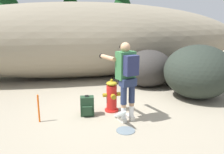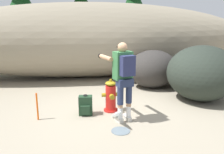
{
  "view_description": "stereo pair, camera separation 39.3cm",
  "coord_description": "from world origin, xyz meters",
  "px_view_note": "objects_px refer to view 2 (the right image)",
  "views": [
    {
      "loc": [
        -1.42,
        -4.98,
        2.07
      ],
      "look_at": [
        -0.03,
        0.3,
        0.75
      ],
      "focal_mm": 37.0,
      "sensor_mm": 36.0,
      "label": 1
    },
    {
      "loc": [
        -1.03,
        -5.06,
        2.07
      ],
      "look_at": [
        -0.03,
        0.3,
        0.75
      ],
      "focal_mm": 37.0,
      "sensor_mm": 36.0,
      "label": 2
    }
  ],
  "objects_px": {
    "boulder_large": "(202,73)",
    "boulder_mid": "(153,69)",
    "boulder_outlier": "(178,80)",
    "boulder_small": "(201,73)",
    "utility_worker": "(123,73)",
    "survey_stake": "(37,107)",
    "spare_backpack": "(86,106)",
    "fire_hydrant": "(111,97)"
  },
  "relations": [
    {
      "from": "boulder_large",
      "to": "survey_stake",
      "type": "xyz_separation_m",
      "value": [
        -4.17,
        -0.59,
        -0.43
      ]
    },
    {
      "from": "utility_worker",
      "to": "spare_backpack",
      "type": "xyz_separation_m",
      "value": [
        -0.75,
        0.44,
        -0.83
      ]
    },
    {
      "from": "fire_hydrant",
      "to": "survey_stake",
      "type": "height_order",
      "value": "fire_hydrant"
    },
    {
      "from": "fire_hydrant",
      "to": "spare_backpack",
      "type": "relative_size",
      "value": 1.64
    },
    {
      "from": "boulder_large",
      "to": "boulder_small",
      "type": "distance_m",
      "value": 1.56
    },
    {
      "from": "spare_backpack",
      "to": "boulder_mid",
      "type": "xyz_separation_m",
      "value": [
        2.29,
        1.89,
        0.38
      ]
    },
    {
      "from": "spare_backpack",
      "to": "boulder_small",
      "type": "bearing_deg",
      "value": 122.36
    },
    {
      "from": "boulder_large",
      "to": "boulder_outlier",
      "type": "relative_size",
      "value": 2.65
    },
    {
      "from": "fire_hydrant",
      "to": "survey_stake",
      "type": "distance_m",
      "value": 1.65
    },
    {
      "from": "boulder_large",
      "to": "spare_backpack",
      "type": "bearing_deg",
      "value": -171.01
    },
    {
      "from": "utility_worker",
      "to": "spare_backpack",
      "type": "height_order",
      "value": "utility_worker"
    },
    {
      "from": "fire_hydrant",
      "to": "spare_backpack",
      "type": "height_order",
      "value": "fire_hydrant"
    },
    {
      "from": "fire_hydrant",
      "to": "utility_worker",
      "type": "xyz_separation_m",
      "value": [
        0.15,
        -0.56,
        0.69
      ]
    },
    {
      "from": "boulder_large",
      "to": "boulder_small",
      "type": "bearing_deg",
      "value": 59.11
    },
    {
      "from": "boulder_mid",
      "to": "boulder_outlier",
      "type": "relative_size",
      "value": 2.27
    },
    {
      "from": "boulder_outlier",
      "to": "boulder_large",
      "type": "bearing_deg",
      "value": -87.92
    },
    {
      "from": "boulder_outlier",
      "to": "boulder_small",
      "type": "bearing_deg",
      "value": 7.2
    },
    {
      "from": "boulder_large",
      "to": "boulder_outlier",
      "type": "height_order",
      "value": "boulder_large"
    },
    {
      "from": "utility_worker",
      "to": "boulder_large",
      "type": "height_order",
      "value": "utility_worker"
    },
    {
      "from": "fire_hydrant",
      "to": "boulder_mid",
      "type": "xyz_separation_m",
      "value": [
        1.69,
        1.77,
        0.24
      ]
    },
    {
      "from": "utility_worker",
      "to": "boulder_large",
      "type": "relative_size",
      "value": 0.89
    },
    {
      "from": "boulder_mid",
      "to": "boulder_outlier",
      "type": "bearing_deg",
      "value": -13.66
    },
    {
      "from": "boulder_large",
      "to": "boulder_mid",
      "type": "bearing_deg",
      "value": 121.31
    },
    {
      "from": "boulder_mid",
      "to": "survey_stake",
      "type": "xyz_separation_m",
      "value": [
        -3.32,
        -1.99,
        -0.3
      ]
    },
    {
      "from": "utility_worker",
      "to": "boulder_large",
      "type": "xyz_separation_m",
      "value": [
        2.38,
        0.94,
        -0.31
      ]
    },
    {
      "from": "utility_worker",
      "to": "survey_stake",
      "type": "distance_m",
      "value": 1.97
    },
    {
      "from": "boulder_small",
      "to": "boulder_outlier",
      "type": "height_order",
      "value": "boulder_small"
    },
    {
      "from": "boulder_small",
      "to": "fire_hydrant",
      "type": "bearing_deg",
      "value": -153.14
    },
    {
      "from": "fire_hydrant",
      "to": "utility_worker",
      "type": "distance_m",
      "value": 0.91
    },
    {
      "from": "spare_backpack",
      "to": "boulder_outlier",
      "type": "relative_size",
      "value": 0.67
    },
    {
      "from": "boulder_large",
      "to": "boulder_mid",
      "type": "distance_m",
      "value": 1.64
    },
    {
      "from": "boulder_small",
      "to": "boulder_outlier",
      "type": "xyz_separation_m",
      "value": [
        -0.82,
        -0.1,
        -0.14
      ]
    },
    {
      "from": "boulder_small",
      "to": "boulder_mid",
      "type": "bearing_deg",
      "value": 176.78
    },
    {
      "from": "boulder_small",
      "to": "survey_stake",
      "type": "height_order",
      "value": "boulder_small"
    },
    {
      "from": "fire_hydrant",
      "to": "boulder_small",
      "type": "relative_size",
      "value": 0.64
    },
    {
      "from": "utility_worker",
      "to": "fire_hydrant",
      "type": "bearing_deg",
      "value": 0.1
    },
    {
      "from": "boulder_large",
      "to": "survey_stake",
      "type": "relative_size",
      "value": 3.1
    },
    {
      "from": "utility_worker",
      "to": "survey_stake",
      "type": "bearing_deg",
      "value": 63.88
    },
    {
      "from": "utility_worker",
      "to": "survey_stake",
      "type": "height_order",
      "value": "utility_worker"
    },
    {
      "from": "spare_backpack",
      "to": "survey_stake",
      "type": "xyz_separation_m",
      "value": [
        -1.03,
        -0.09,
        0.08
      ]
    },
    {
      "from": "spare_backpack",
      "to": "boulder_outlier",
      "type": "height_order",
      "value": "boulder_outlier"
    },
    {
      "from": "boulder_mid",
      "to": "survey_stake",
      "type": "distance_m",
      "value": 3.88
    }
  ]
}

